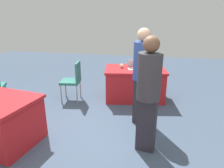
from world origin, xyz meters
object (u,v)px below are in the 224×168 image
object	(u,v)px
yarn_ball	(122,66)
scissors_red	(154,68)
table_foreground	(135,83)
person_attendee_standing	(142,72)
laptop_silver	(135,67)
chair_tucked_right	(73,79)
person_presenter	(148,90)

from	to	relation	value
yarn_ball	scissors_red	distance (m)	0.79
table_foreground	scissors_red	xyz separation A→B (m)	(-0.45, -0.11, 0.39)
person_attendee_standing	laptop_silver	distance (m)	1.17
yarn_ball	laptop_silver	bearing A→B (deg)	170.45
table_foreground	chair_tucked_right	xyz separation A→B (m)	(1.44, 0.40, 0.16)
chair_tucked_right	person_attendee_standing	bearing A→B (deg)	-122.42
chair_tucked_right	scissors_red	size ratio (longest dim) A/B	5.26
chair_tucked_right	laptop_silver	size ratio (longest dim) A/B	2.45
table_foreground	chair_tucked_right	world-z (taller)	chair_tucked_right
person_presenter	scissors_red	xyz separation A→B (m)	(-0.08, -2.14, -0.21)
chair_tucked_right	scissors_red	distance (m)	1.98
laptop_silver	scissors_red	world-z (taller)	laptop_silver
person_attendee_standing	scissors_red	size ratio (longest dim) A/B	9.96
chair_tucked_right	person_attendee_standing	xyz separation A→B (m)	(-1.67, 0.77, 0.47)
chair_tucked_right	person_presenter	bearing A→B (deg)	-139.59
chair_tucked_right	laptop_silver	distance (m)	1.50
chair_tucked_right	scissors_red	world-z (taller)	chair_tucked_right
laptop_silver	yarn_ball	world-z (taller)	laptop_silver
person_attendee_standing	scissors_red	xyz separation A→B (m)	(-0.22, -1.28, -0.24)
person_attendee_standing	table_foreground	bearing A→B (deg)	-141.19
person_presenter	laptop_silver	world-z (taller)	person_presenter
yarn_ball	chair_tucked_right	bearing A→B (deg)	20.15
person_attendee_standing	scissors_red	world-z (taller)	person_attendee_standing
chair_tucked_right	person_presenter	distance (m)	2.48
table_foreground	yarn_ball	xyz separation A→B (m)	(0.33, -0.01, 0.43)
person_attendee_standing	chair_tucked_right	bearing A→B (deg)	-87.01
table_foreground	laptop_silver	distance (m)	0.42
table_foreground	person_attendee_standing	world-z (taller)	person_attendee_standing
person_presenter	chair_tucked_right	bearing A→B (deg)	148.34
person_presenter	yarn_ball	world-z (taller)	person_presenter
scissors_red	laptop_silver	bearing A→B (deg)	-48.82
table_foreground	chair_tucked_right	bearing A→B (deg)	15.57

